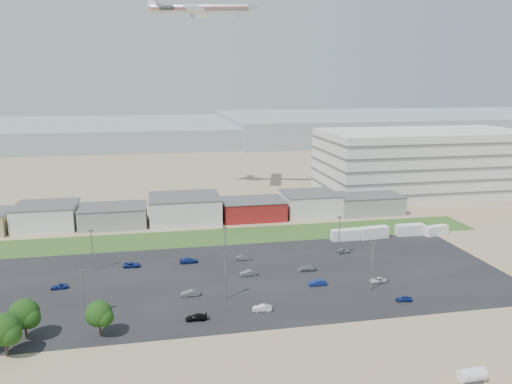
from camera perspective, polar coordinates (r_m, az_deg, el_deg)
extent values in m
plane|color=#94805E|center=(96.70, -1.96, -14.39)|extent=(700.00, 700.00, 0.00)
cube|color=black|center=(115.41, -1.10, -9.77)|extent=(120.00, 50.00, 0.01)
cube|color=#33541F|center=(144.63, -5.29, -5.17)|extent=(160.00, 16.00, 0.02)
cube|color=silver|center=(210.17, 18.53, 3.27)|extent=(80.00, 40.00, 25.00)
imported|color=silver|center=(115.89, 13.74, -9.77)|extent=(4.00, 2.04, 1.08)
imported|color=navy|center=(111.90, 7.04, -10.24)|extent=(4.02, 1.48, 1.32)
imported|color=navy|center=(108.01, 16.54, -11.61)|extent=(3.45, 1.77, 1.12)
imported|color=black|center=(96.91, -6.85, -14.02)|extent=(4.13, 1.78, 1.18)
imported|color=#595B5E|center=(106.91, -7.49, -11.38)|extent=(4.02, 1.51, 1.31)
imported|color=navy|center=(117.36, -21.57, -9.98)|extent=(3.70, 1.73, 1.22)
imported|color=navy|center=(125.19, -7.69, -7.76)|extent=(4.53, 1.97, 1.30)
imported|color=#595B5E|center=(116.47, -0.84, -9.21)|extent=(4.10, 1.73, 1.32)
imported|color=#A5A5AA|center=(133.17, 9.99, -6.60)|extent=(3.73, 1.83, 1.23)
imported|color=navy|center=(125.11, -14.01, -8.08)|extent=(4.28, 2.20, 1.15)
imported|color=#595B5E|center=(126.12, -1.40, -7.50)|extent=(3.83, 1.42, 1.25)
imported|color=#A5A5AA|center=(119.81, 5.77, -8.67)|extent=(4.31, 1.99, 1.22)
imported|color=silver|center=(99.73, 0.72, -13.11)|extent=(3.95, 1.83, 1.25)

